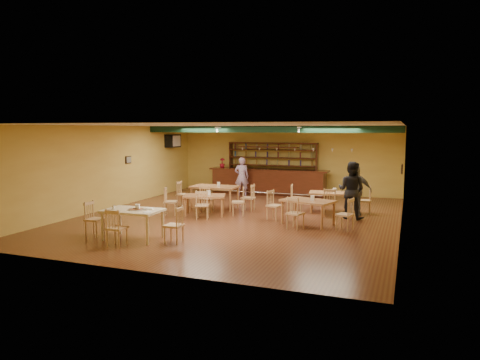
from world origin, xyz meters
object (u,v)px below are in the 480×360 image
at_px(bar_counter, 268,182).
at_px(dining_table_d, 308,212).
at_px(dining_table_a, 215,197).
at_px(patron_bar, 242,177).
at_px(patron_right_a, 351,190).
at_px(near_table, 133,224).
at_px(dining_table_c, 204,205).
at_px(dining_table_b, 330,202).

relative_size(bar_counter, dining_table_d, 3.50).
distance_m(bar_counter, dining_table_a, 4.07).
height_order(patron_bar, patron_right_a, patron_right_a).
bearing_deg(patron_bar, near_table, 68.06).
height_order(dining_table_d, patron_bar, patron_bar).
height_order(bar_counter, patron_right_a, patron_right_a).
xyz_separation_m(dining_table_c, patron_bar, (-0.34, 4.46, 0.50)).
relative_size(dining_table_a, near_table, 1.11).
height_order(bar_counter, dining_table_d, bar_counter).
bearing_deg(dining_table_a, bar_counter, 77.19).
distance_m(dining_table_b, near_table, 7.03).
relative_size(dining_table_d, patron_right_a, 0.82).
bearing_deg(patron_bar, dining_table_d, 107.61).
distance_m(dining_table_b, dining_table_d, 2.25).
bearing_deg(dining_table_d, patron_bar, 147.46).
height_order(bar_counter, dining_table_b, bar_counter).
bearing_deg(dining_table_b, near_table, -134.71).
relative_size(dining_table_b, dining_table_c, 1.03).
bearing_deg(dining_table_a, dining_table_d, -24.00).
bearing_deg(dining_table_d, dining_table_a, 175.46).
bearing_deg(patron_right_a, patron_bar, -18.50).
xyz_separation_m(dining_table_c, dining_table_d, (3.56, -0.25, 0.03)).
bearing_deg(bar_counter, patron_bar, -138.56).
distance_m(bar_counter, patron_bar, 1.28).
xyz_separation_m(dining_table_b, patron_bar, (-4.20, 2.48, 0.48)).
bearing_deg(patron_right_a, dining_table_d, 67.44).
height_order(dining_table_c, near_table, near_table).
xyz_separation_m(dining_table_a, dining_table_d, (3.76, -1.55, -0.03)).
relative_size(dining_table_b, patron_bar, 0.84).
xyz_separation_m(dining_table_b, dining_table_c, (-3.86, -1.98, -0.01)).
relative_size(dining_table_a, patron_right_a, 0.89).
relative_size(dining_table_b, near_table, 0.96).
height_order(bar_counter, dining_table_c, bar_counter).
xyz_separation_m(dining_table_b, near_table, (-4.19, -5.64, 0.04)).
relative_size(bar_counter, dining_table_c, 3.86).
xyz_separation_m(bar_counter, patron_right_a, (4.06, -4.11, 0.36)).
relative_size(bar_counter, dining_table_b, 3.73).
bearing_deg(bar_counter, patron_right_a, -45.33).
bearing_deg(patron_bar, dining_table_c, 72.32).
height_order(dining_table_b, near_table, near_table).
distance_m(dining_table_a, patron_right_a, 4.88).
bearing_deg(dining_table_b, dining_table_c, -160.96).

